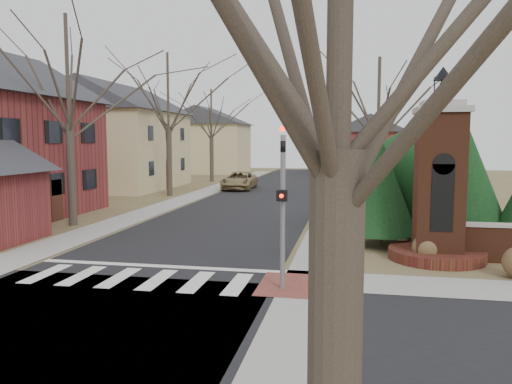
% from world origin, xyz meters
% --- Properties ---
extents(ground, '(120.00, 120.00, 0.00)m').
position_xyz_m(ground, '(0.00, 0.00, 0.00)').
color(ground, brown).
rests_on(ground, ground).
extents(main_street, '(8.00, 70.00, 0.01)m').
position_xyz_m(main_street, '(0.00, 22.00, 0.01)').
color(main_street, black).
rests_on(main_street, ground).
extents(cross_street, '(120.00, 8.00, 0.01)m').
position_xyz_m(cross_street, '(0.00, -3.00, 0.01)').
color(cross_street, black).
rests_on(cross_street, ground).
extents(crosswalk_zone, '(8.00, 2.20, 0.02)m').
position_xyz_m(crosswalk_zone, '(0.00, 0.80, 0.01)').
color(crosswalk_zone, silver).
rests_on(crosswalk_zone, ground).
extents(stop_bar, '(8.00, 0.35, 0.02)m').
position_xyz_m(stop_bar, '(0.00, 2.30, 0.01)').
color(stop_bar, silver).
rests_on(stop_bar, ground).
extents(sidewalk_right_main, '(2.00, 60.00, 0.02)m').
position_xyz_m(sidewalk_right_main, '(5.20, 22.00, 0.01)').
color(sidewalk_right_main, gray).
rests_on(sidewalk_right_main, ground).
extents(sidewalk_left, '(2.00, 60.00, 0.02)m').
position_xyz_m(sidewalk_left, '(-5.20, 22.00, 0.01)').
color(sidewalk_left, gray).
rests_on(sidewalk_left, ground).
extents(curb_apron, '(2.40, 2.40, 0.02)m').
position_xyz_m(curb_apron, '(4.80, 1.00, 0.01)').
color(curb_apron, brown).
rests_on(curb_apron, ground).
extents(traffic_signal_pole, '(0.28, 0.41, 4.50)m').
position_xyz_m(traffic_signal_pole, '(4.30, 0.57, 2.59)').
color(traffic_signal_pole, slate).
rests_on(traffic_signal_pole, ground).
extents(sign_post, '(0.90, 0.07, 2.75)m').
position_xyz_m(sign_post, '(5.59, 1.99, 1.95)').
color(sign_post, slate).
rests_on(sign_post, ground).
extents(brick_gate_monument, '(3.20, 3.20, 6.47)m').
position_xyz_m(brick_gate_monument, '(9.00, 4.99, 2.17)').
color(brick_gate_monument, '#572B19').
rests_on(brick_gate_monument, ground).
extents(house_stucco_left, '(9.80, 12.80, 9.28)m').
position_xyz_m(house_stucco_left, '(-13.50, 27.00, 4.59)').
color(house_stucco_left, tan).
rests_on(house_stucco_left, ground).
extents(house_distant_left, '(10.80, 8.80, 8.53)m').
position_xyz_m(house_distant_left, '(-12.01, 48.00, 4.25)').
color(house_distant_left, tan).
rests_on(house_distant_left, ground).
extents(house_distant_right, '(8.80, 8.80, 7.30)m').
position_xyz_m(house_distant_right, '(7.99, 47.99, 3.65)').
color(house_distant_right, maroon).
rests_on(house_distant_right, ground).
extents(evergreen_near, '(2.80, 2.80, 4.10)m').
position_xyz_m(evergreen_near, '(7.20, 7.00, 2.30)').
color(evergreen_near, '#473D33').
rests_on(evergreen_near, ground).
extents(evergreen_mid, '(3.40, 3.40, 4.70)m').
position_xyz_m(evergreen_mid, '(10.50, 8.20, 2.60)').
color(evergreen_mid, '#473D33').
rests_on(evergreen_mid, ground).
extents(evergreen_mass, '(4.80, 4.80, 4.80)m').
position_xyz_m(evergreen_mass, '(9.00, 9.50, 2.40)').
color(evergreen_mass, black).
rests_on(evergreen_mass, ground).
extents(bare_tree_0, '(8.05, 8.05, 11.15)m').
position_xyz_m(bare_tree_0, '(-7.00, 9.00, 7.70)').
color(bare_tree_0, '#473D33').
rests_on(bare_tree_0, ground).
extents(bare_tree_1, '(8.40, 8.40, 11.64)m').
position_xyz_m(bare_tree_1, '(-7.00, 22.00, 8.03)').
color(bare_tree_1, '#473D33').
rests_on(bare_tree_1, ground).
extents(bare_tree_2, '(7.35, 7.35, 10.19)m').
position_xyz_m(bare_tree_2, '(-7.50, 35.00, 7.03)').
color(bare_tree_2, '#473D33').
rests_on(bare_tree_2, ground).
extents(bare_tree_3, '(7.00, 7.00, 9.70)m').
position_xyz_m(bare_tree_3, '(7.50, 16.00, 6.69)').
color(bare_tree_3, '#473D33').
rests_on(bare_tree_3, ground).
extents(pickup_truck, '(2.62, 5.34, 1.46)m').
position_xyz_m(pickup_truck, '(-3.05, 27.70, 0.73)').
color(pickup_truck, '#8F7C4E').
rests_on(pickup_truck, ground).
extents(distant_car, '(1.96, 4.34, 1.38)m').
position_xyz_m(distant_car, '(3.40, 47.36, 0.69)').
color(distant_car, '#2F3236').
rests_on(distant_car, ground).
extents(dry_shrub_left, '(0.93, 0.93, 0.93)m').
position_xyz_m(dry_shrub_left, '(8.60, 4.60, 0.47)').
color(dry_shrub_left, brown).
rests_on(dry_shrub_left, ground).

